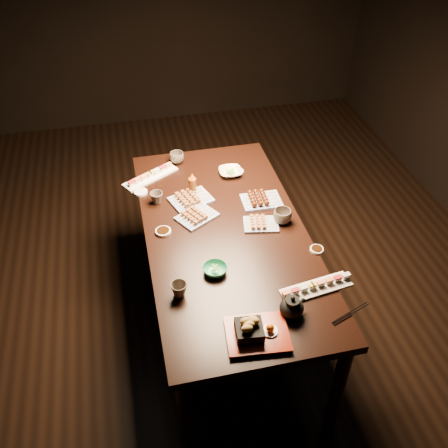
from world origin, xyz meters
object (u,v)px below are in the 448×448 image
Objects in this scene: yakitori_plate_center at (197,214)px; sushi_platter_far at (150,175)px; teapot at (292,306)px; dining_table at (226,278)px; edamame_bowl_green at (215,270)px; sushi_platter_near at (316,286)px; yakitori_plate_left at (191,197)px; teacup_near_left at (179,290)px; teacup_mid_right at (282,216)px; condiment_bottle at (192,184)px; edamame_bowl_cream at (230,172)px; teacup_far_left at (157,198)px; yakitori_plate_right at (261,222)px; tempura_tray at (258,329)px; teacup_far_right at (177,158)px.

sushi_platter_far is at bearing 84.74° from yakitori_plate_center.
yakitori_plate_center is 1.62× the size of teapot.
edamame_bowl_green reaches higher than dining_table.
sushi_platter_far reaches higher than dining_table.
sushi_platter_near is 0.52m from edamame_bowl_green.
yakitori_plate_left is at bearing 61.51° from yakitori_plate_center.
teacup_mid_right is (0.67, 0.43, 0.00)m from teacup_near_left.
edamame_bowl_green is 0.56m from teacup_mid_right.
condiment_bottle is at bearing 108.18° from sushi_platter_near.
teacup_near_left is at bearing -138.86° from yakitori_plate_center.
sushi_platter_near is at bearing -80.21° from edamame_bowl_cream.
sushi_platter_far is 2.54× the size of condiment_bottle.
dining_table is 0.46m from yakitori_plate_center.
teapot reaches higher than teacup_far_left.
yakitori_plate_left is 2.29× the size of teacup_mid_right.
sushi_platter_far is 2.98× the size of edamame_bowl_green.
teacup_mid_right is at bearing 11.59° from yakitori_plate_right.
teacup_mid_right is (0.18, -0.54, 0.02)m from edamame_bowl_cream.
tempura_tray is 3.64× the size of teacup_far_left.
teacup_mid_right is at bearing -6.48° from dining_table.
dining_table is 0.83m from sushi_platter_far.
sushi_platter_far is at bearing 91.95° from teapot.
edamame_bowl_cream is 0.57m from teacup_mid_right.
teacup_far_right is at bearing 61.90° from yakitori_plate_center.
sushi_platter_far is at bearing 143.16° from yakitori_plate_right.
condiment_bottle is (0.24, -0.23, 0.05)m from sushi_platter_far.
tempura_tray is 1.14m from condiment_bottle.
teacup_far_left is 1.13m from teapot.
dining_table is 18.78× the size of teacup_far_right.
condiment_bottle is (-0.46, 0.92, 0.05)m from sushi_platter_near.
yakitori_plate_left is 3.10× the size of teacup_far_left.
sushi_platter_near is at bearing 90.69° from sushi_platter_far.
edamame_bowl_cream is at bearing 21.25° from teacup_far_left.
teacup_far_left is at bearing 112.22° from tempura_tray.
yakitori_plate_left is at bearing -87.57° from teacup_far_right.
edamame_bowl_cream is (-0.05, 0.54, -0.01)m from yakitori_plate_right.
tempura_tray is 2.96× the size of teacup_far_right.
teacup_far_left is (-0.35, 0.36, 0.41)m from dining_table.
yakitori_plate_center is (-0.48, 0.68, 0.01)m from sushi_platter_near.
teapot is at bearing -74.71° from condiment_bottle.
sushi_platter_far is (-0.36, 0.63, 0.40)m from dining_table.
yakitori_plate_right is at bearing 78.52° from tempura_tray.
yakitori_plate_center reaches higher than edamame_bowl_green.
teacup_far_right is at bearing 92.11° from dining_table.
yakitori_plate_center is 1.13× the size of yakitori_plate_right.
dining_table is at bearing 88.82° from sushi_platter_far.
edamame_bowl_green is at bearing -90.60° from condiment_bottle.
dining_table is 4.89× the size of sushi_platter_near.
teapot is (0.29, -0.35, 0.04)m from edamame_bowl_green.
dining_table is 21.71× the size of teacup_near_left.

